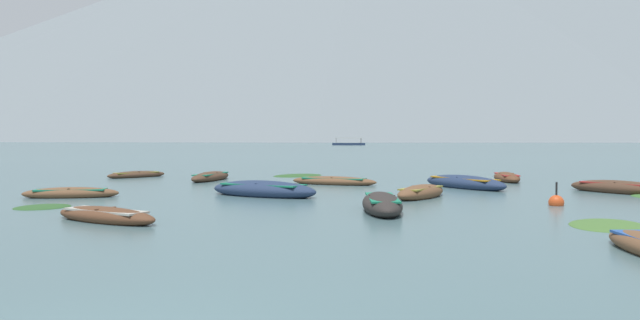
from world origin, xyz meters
TOP-DOWN VIEW (x-y plane):
  - ground_plane at (0.00, 1500.00)m, footprint 6000.00×6000.00m
  - mountain_1 at (-624.14, 1505.08)m, footprint 1251.00×1251.00m
  - mountain_2 at (-33.62, 1397.94)m, footprint 2215.52×2215.52m
  - mountain_3 at (601.33, 1460.27)m, footprint 1004.47×1004.47m
  - rowboat_0 at (-1.60, 15.37)m, footprint 4.59×2.95m
  - rowboat_1 at (6.22, 19.63)m, footprint 3.70×4.35m
  - rowboat_2 at (-5.87, 22.70)m, footprint 1.46×4.09m
  - rowboat_3 at (2.73, 11.46)m, footprint 1.44×3.74m
  - rowboat_4 at (0.54, 20.77)m, footprint 4.18×2.00m
  - rowboat_6 at (8.87, 23.76)m, footprint 1.05×3.42m
  - rowboat_7 at (-8.33, 14.10)m, footprint 3.44×1.71m
  - rowboat_8 at (-4.23, 8.68)m, footprint 3.47×2.18m
  - rowboat_9 at (-10.52, 24.34)m, footprint 2.78×3.15m
  - rowboat_11 at (4.11, 15.37)m, footprint 2.38×3.24m
  - rowboat_12 at (11.86, 17.98)m, footprint 3.46×3.63m
  - ferry_0 at (-7.85, 174.62)m, footprint 10.74×4.19m
  - mooring_buoy at (8.17, 13.46)m, footprint 0.47×0.47m
  - weed_patch_1 at (-10.00, 16.14)m, footprint 2.15×2.17m
  - weed_patch_2 at (-7.59, 11.26)m, footprint 2.17×2.19m
  - weed_patch_3 at (8.14, 9.37)m, footprint 2.60×2.88m
  - weed_patch_4 at (-2.00, 26.57)m, footprint 3.63×4.01m
  - weed_patch_5 at (0.09, 21.52)m, footprint 2.88×2.67m

SIDE VIEW (x-z plane):
  - ground_plane at x=0.00m, z-range 0.00..0.00m
  - weed_patch_1 at x=-10.00m, z-range -0.07..0.07m
  - weed_patch_2 at x=-7.59m, z-range -0.07..0.07m
  - weed_patch_3 at x=8.14m, z-range -0.07..0.07m
  - weed_patch_4 at x=-2.00m, z-range -0.07..0.07m
  - weed_patch_5 at x=0.09m, z-range -0.07..0.07m
  - mooring_buoy at x=8.17m, z-range -0.34..0.54m
  - rowboat_9 at x=-10.52m, z-range -0.08..0.35m
  - rowboat_7 at x=-8.33m, z-range -0.08..0.37m
  - rowboat_8 at x=-4.23m, z-range -0.09..0.38m
  - rowboat_4 at x=0.54m, z-range -0.09..0.38m
  - rowboat_2 at x=-5.87m, z-range -0.10..0.44m
  - rowboat_6 at x=8.87m, z-range -0.10..0.45m
  - rowboat_11 at x=4.11m, z-range -0.11..0.47m
  - rowboat_12 at x=11.86m, z-range -0.11..0.49m
  - rowboat_3 at x=2.73m, z-range -0.13..0.54m
  - rowboat_1 at x=6.22m, z-range -0.13..0.55m
  - rowboat_0 at x=-1.60m, z-range -0.13..0.57m
  - ferry_0 at x=-7.85m, z-range -0.82..1.71m
  - mountain_3 at x=601.33m, z-range 0.00..316.62m
  - mountain_1 at x=-624.14m, z-range 0.00..318.38m
  - mountain_2 at x=-33.62m, z-range 0.00..576.51m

